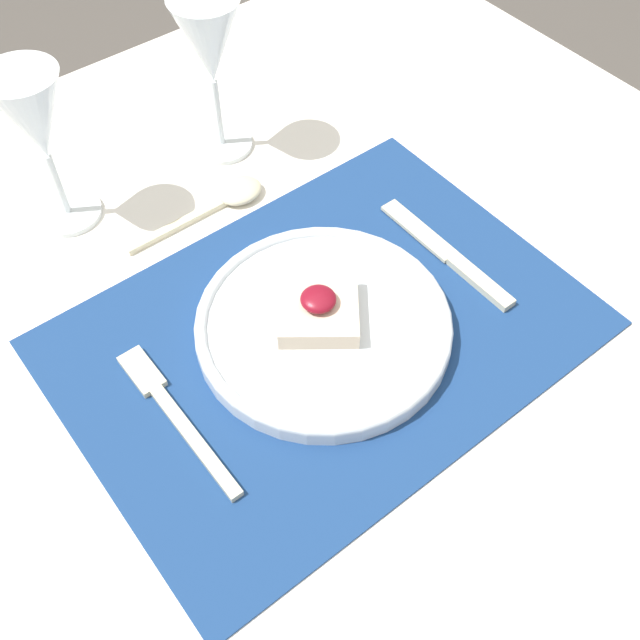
% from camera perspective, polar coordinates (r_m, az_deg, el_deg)
% --- Properties ---
extents(ground_plane, '(8.00, 8.00, 0.00)m').
position_cam_1_polar(ground_plane, '(1.43, 0.14, -19.72)').
color(ground_plane, '#4C4742').
extents(dining_table, '(1.12, 1.08, 0.77)m').
position_cam_1_polar(dining_table, '(0.81, 0.24, -5.37)').
color(dining_table, white).
rests_on(dining_table, ground_plane).
extents(placemat, '(0.49, 0.35, 0.00)m').
position_cam_1_polar(placemat, '(0.72, 0.27, -0.97)').
color(placemat, navy).
rests_on(placemat, dining_table).
extents(dinner_plate, '(0.25, 0.25, 0.05)m').
position_cam_1_polar(dinner_plate, '(0.71, -0.00, -0.32)').
color(dinner_plate, silver).
rests_on(dinner_plate, placemat).
extents(fork, '(0.02, 0.18, 0.01)m').
position_cam_1_polar(fork, '(0.68, -11.29, -6.69)').
color(fork, beige).
rests_on(fork, placemat).
extents(knife, '(0.02, 0.18, 0.01)m').
position_cam_1_polar(knife, '(0.79, 10.16, 4.55)').
color(knife, beige).
rests_on(knife, placemat).
extents(spoon, '(0.17, 0.04, 0.02)m').
position_cam_1_polar(spoon, '(0.85, -7.07, 9.25)').
color(spoon, beige).
rests_on(spoon, dining_table).
extents(wine_glass_near, '(0.08, 0.08, 0.19)m').
position_cam_1_polar(wine_glass_near, '(0.85, -8.42, 19.79)').
color(wine_glass_near, white).
rests_on(wine_glass_near, dining_table).
extents(wine_glass_far, '(0.08, 0.08, 0.18)m').
position_cam_1_polar(wine_glass_far, '(0.80, -20.86, 13.82)').
color(wine_glass_far, white).
rests_on(wine_glass_far, dining_table).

